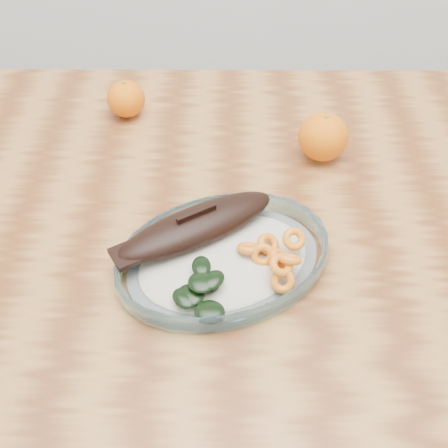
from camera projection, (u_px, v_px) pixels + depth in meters
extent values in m
plane|color=slate|center=(228.00, 422.00, 1.40)|extent=(3.00, 3.00, 0.00)
cube|color=brown|center=(230.00, 214.00, 0.88)|extent=(1.20, 0.80, 0.04)
cylinder|color=brown|center=(11.00, 225.00, 1.39)|extent=(0.06, 0.06, 0.71)
cylinder|color=brown|center=(448.00, 227.00, 1.38)|extent=(0.06, 0.06, 0.71)
ellipsoid|color=white|center=(224.00, 262.00, 0.78)|extent=(0.65, 0.57, 0.01)
torus|color=#95D3E7|center=(224.00, 257.00, 0.77)|extent=(0.71, 0.71, 0.03)
ellipsoid|color=silver|center=(224.00, 253.00, 0.76)|extent=(0.58, 0.50, 0.02)
ellipsoid|color=black|center=(197.00, 218.00, 0.77)|extent=(0.24, 0.18, 0.04)
ellipsoid|color=black|center=(197.00, 221.00, 0.78)|extent=(0.20, 0.15, 0.02)
cube|color=black|center=(127.00, 246.00, 0.74)|extent=(0.06, 0.06, 0.01)
cube|color=black|center=(196.00, 208.00, 0.76)|extent=(0.05, 0.04, 0.02)
torus|color=#DA520F|center=(263.00, 247.00, 0.75)|extent=(0.04, 0.04, 0.04)
torus|color=#DA520F|center=(284.00, 273.00, 0.72)|extent=(0.04, 0.04, 0.04)
torus|color=#DA520F|center=(269.00, 236.00, 0.76)|extent=(0.05, 0.05, 0.03)
torus|color=#DA520F|center=(280.00, 252.00, 0.74)|extent=(0.04, 0.05, 0.04)
torus|color=#DA520F|center=(249.00, 240.00, 0.76)|extent=(0.04, 0.04, 0.03)
torus|color=#DA520F|center=(295.00, 231.00, 0.75)|extent=(0.04, 0.04, 0.03)
torus|color=#DA520F|center=(282.00, 257.00, 0.72)|extent=(0.05, 0.05, 0.03)
torus|color=#DA520F|center=(290.00, 251.00, 0.72)|extent=(0.04, 0.04, 0.03)
ellipsoid|color=black|center=(209.00, 304.00, 0.68)|extent=(0.04, 0.04, 0.01)
ellipsoid|color=black|center=(206.00, 276.00, 0.72)|extent=(0.04, 0.04, 0.01)
ellipsoid|color=black|center=(190.00, 287.00, 0.70)|extent=(0.05, 0.05, 0.01)
ellipsoid|color=black|center=(183.00, 291.00, 0.70)|extent=(0.04, 0.04, 0.01)
ellipsoid|color=black|center=(212.00, 272.00, 0.71)|extent=(0.04, 0.04, 0.01)
ellipsoid|color=black|center=(201.00, 258.00, 0.72)|extent=(0.03, 0.04, 0.01)
ellipsoid|color=black|center=(201.00, 274.00, 0.70)|extent=(0.05, 0.05, 0.01)
sphere|color=orange|center=(126.00, 99.00, 1.01)|extent=(0.07, 0.07, 0.07)
sphere|color=orange|center=(323.00, 137.00, 0.92)|extent=(0.08, 0.08, 0.08)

